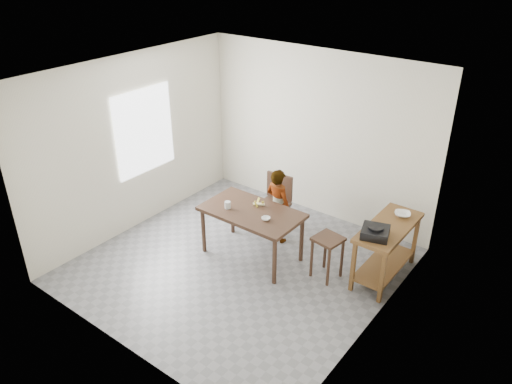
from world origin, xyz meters
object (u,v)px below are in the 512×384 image
Objects in this scene: dining_table at (252,233)px; prep_counter at (386,251)px; child at (278,205)px; stool at (327,257)px; dining_chair at (273,206)px.

dining_table is 1.86m from prep_counter.
prep_counter is at bearing 22.15° from dining_table.
stool is (1.06, -0.36, -0.28)m from child.
dining_table is 0.62m from child.
child reaches higher than stool.
child is 1.89× the size of stool.
prep_counter is (1.72, 0.70, 0.03)m from dining_table.
prep_counter is at bearing -4.84° from dining_chair.
dining_chair is at bearing -28.90° from child.
child is 0.27m from dining_chair.
child is at bearing 86.05° from dining_table.
stool is (1.10, 0.22, -0.07)m from dining_table.
prep_counter is at bearing 37.79° from stool.
dining_table is at bearing 93.29° from child.
dining_chair is 1.47× the size of stool.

